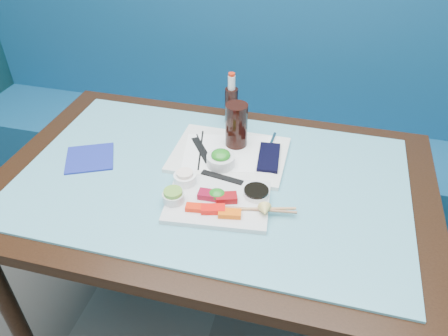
% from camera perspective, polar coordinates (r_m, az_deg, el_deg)
% --- Properties ---
extents(booth_bench, '(3.00, 0.56, 1.17)m').
position_cam_1_polar(booth_bench, '(2.29, 4.41, 3.99)').
color(booth_bench, navy).
rests_on(booth_bench, ground).
extents(dining_table, '(1.40, 0.90, 0.75)m').
position_cam_1_polar(dining_table, '(1.46, -1.51, -4.02)').
color(dining_table, black).
rests_on(dining_table, ground).
extents(glass_top, '(1.22, 0.76, 0.01)m').
position_cam_1_polar(glass_top, '(1.40, -1.56, -1.34)').
color(glass_top, '#59A0B2').
rests_on(glass_top, dining_table).
extents(sashimi_plate, '(0.32, 0.25, 0.02)m').
position_cam_1_polar(sashimi_plate, '(1.29, -0.82, -4.47)').
color(sashimi_plate, silver).
rests_on(sashimi_plate, glass_top).
extents(salmon_left, '(0.06, 0.04, 0.01)m').
position_cam_1_polar(salmon_left, '(1.26, -3.70, -5.19)').
color(salmon_left, '#F92509').
rests_on(salmon_left, sashimi_plate).
extents(salmon_mid, '(0.07, 0.05, 0.02)m').
position_cam_1_polar(salmon_mid, '(1.25, -1.43, -5.40)').
color(salmon_mid, '#F31109').
rests_on(salmon_mid, sashimi_plate).
extents(salmon_right, '(0.07, 0.04, 0.02)m').
position_cam_1_polar(salmon_right, '(1.24, 0.75, -5.97)').
color(salmon_right, '#FF5F0A').
rests_on(salmon_right, sashimi_plate).
extents(tuna_left, '(0.06, 0.04, 0.02)m').
position_cam_1_polar(tuna_left, '(1.29, -2.05, -3.52)').
color(tuna_left, maroon).
rests_on(tuna_left, sashimi_plate).
extents(tuna_right, '(0.07, 0.06, 0.02)m').
position_cam_1_polar(tuna_right, '(1.28, 0.32, -3.92)').
color(tuna_right, maroon).
rests_on(tuna_right, sashimi_plate).
extents(seaweed_garnish, '(0.06, 0.06, 0.03)m').
position_cam_1_polar(seaweed_garnish, '(1.29, -0.92, -3.43)').
color(seaweed_garnish, '#1C781B').
rests_on(seaweed_garnish, sashimi_plate).
extents(ramekin_wasabi, '(0.07, 0.07, 0.03)m').
position_cam_1_polar(ramekin_wasabi, '(1.29, -6.62, -3.80)').
color(ramekin_wasabi, silver).
rests_on(ramekin_wasabi, sashimi_plate).
extents(wasabi_fill, '(0.07, 0.07, 0.01)m').
position_cam_1_polar(wasabi_fill, '(1.27, -6.69, -3.15)').
color(wasabi_fill, '#649C32').
rests_on(wasabi_fill, ramekin_wasabi).
extents(ramekin_ginger, '(0.08, 0.08, 0.03)m').
position_cam_1_polar(ramekin_ginger, '(1.35, -5.12, -1.38)').
color(ramekin_ginger, white).
rests_on(ramekin_ginger, sashimi_plate).
extents(ginger_fill, '(0.06, 0.06, 0.01)m').
position_cam_1_polar(ginger_fill, '(1.34, -5.17, -0.72)').
color(ginger_fill, '#FFE3D1').
rests_on(ginger_fill, ramekin_ginger).
extents(soy_dish, '(0.09, 0.09, 0.02)m').
position_cam_1_polar(soy_dish, '(1.30, 4.23, -3.32)').
color(soy_dish, white).
rests_on(soy_dish, sashimi_plate).
extents(soy_fill, '(0.08, 0.08, 0.01)m').
position_cam_1_polar(soy_fill, '(1.30, 4.25, -2.95)').
color(soy_fill, black).
rests_on(soy_fill, soy_dish).
extents(lemon_wedge, '(0.05, 0.04, 0.04)m').
position_cam_1_polar(lemon_wedge, '(1.23, 5.35, -5.54)').
color(lemon_wedge, '#E6CE6C').
rests_on(lemon_wedge, sashimi_plate).
extents(chopstick_sleeve, '(0.14, 0.05, 0.00)m').
position_cam_1_polar(chopstick_sleeve, '(1.37, -0.26, -1.22)').
color(chopstick_sleeve, black).
rests_on(chopstick_sleeve, sashimi_plate).
extents(wooden_chopstick_a, '(0.24, 0.07, 0.01)m').
position_cam_1_polar(wooden_chopstick_a, '(1.26, 3.86, -5.34)').
color(wooden_chopstick_a, tan).
rests_on(wooden_chopstick_a, sashimi_plate).
extents(wooden_chopstick_b, '(0.23, 0.04, 0.01)m').
position_cam_1_polar(wooden_chopstick_b, '(1.26, 4.31, -5.43)').
color(wooden_chopstick_b, '#A16C4B').
rests_on(wooden_chopstick_b, sashimi_plate).
extents(serving_tray, '(0.38, 0.29, 0.01)m').
position_cam_1_polar(serving_tray, '(1.48, 0.71, 1.77)').
color(serving_tray, white).
rests_on(serving_tray, glass_top).
extents(paper_placemat, '(0.34, 0.27, 0.00)m').
position_cam_1_polar(paper_placemat, '(1.48, 0.71, 2.03)').
color(paper_placemat, white).
rests_on(paper_placemat, serving_tray).
extents(seaweed_bowl, '(0.11, 0.11, 0.04)m').
position_cam_1_polar(seaweed_bowl, '(1.41, -0.42, 0.96)').
color(seaweed_bowl, silver).
rests_on(seaweed_bowl, serving_tray).
extents(seaweed_salad, '(0.08, 0.08, 0.03)m').
position_cam_1_polar(seaweed_salad, '(1.40, -0.43, 1.70)').
color(seaweed_salad, '#217E1D').
rests_on(seaweed_salad, seaweed_bowl).
extents(cola_glass, '(0.10, 0.10, 0.16)m').
position_cam_1_polar(cola_glass, '(1.48, 1.64, 5.60)').
color(cola_glass, black).
rests_on(cola_glass, serving_tray).
extents(navy_pouch, '(0.08, 0.16, 0.01)m').
position_cam_1_polar(navy_pouch, '(1.46, 5.87, 1.40)').
color(navy_pouch, black).
rests_on(navy_pouch, serving_tray).
extents(fork, '(0.01, 0.09, 0.01)m').
position_cam_1_polar(fork, '(1.54, 6.33, 3.63)').
color(fork, silver).
rests_on(fork, serving_tray).
extents(black_chopstick_a, '(0.06, 0.22, 0.01)m').
position_cam_1_polar(black_chopstick_a, '(1.49, -3.07, 2.43)').
color(black_chopstick_a, black).
rests_on(black_chopstick_a, serving_tray).
extents(black_chopstick_b, '(0.10, 0.18, 0.01)m').
position_cam_1_polar(black_chopstick_b, '(1.49, -2.78, 2.38)').
color(black_chopstick_b, black).
rests_on(black_chopstick_b, serving_tray).
extents(tray_sleeve, '(0.11, 0.14, 0.00)m').
position_cam_1_polar(tray_sleeve, '(1.49, -2.92, 2.38)').
color(tray_sleeve, black).
rests_on(tray_sleeve, serving_tray).
extents(cola_bottle_body, '(0.06, 0.06, 0.14)m').
position_cam_1_polar(cola_bottle_body, '(1.64, 0.97, 8.13)').
color(cola_bottle_body, black).
rests_on(cola_bottle_body, glass_top).
extents(cola_bottle_neck, '(0.03, 0.03, 0.05)m').
position_cam_1_polar(cola_bottle_neck, '(1.60, 1.00, 11.11)').
color(cola_bottle_neck, white).
rests_on(cola_bottle_neck, cola_bottle_body).
extents(cola_bottle_cap, '(0.03, 0.03, 0.01)m').
position_cam_1_polar(cola_bottle_cap, '(1.58, 1.01, 12.12)').
color(cola_bottle_cap, red).
rests_on(cola_bottle_cap, cola_bottle_neck).
extents(blue_napkin, '(0.21, 0.21, 0.01)m').
position_cam_1_polar(blue_napkin, '(1.54, -17.12, 1.24)').
color(blue_napkin, navy).
rests_on(blue_napkin, glass_top).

